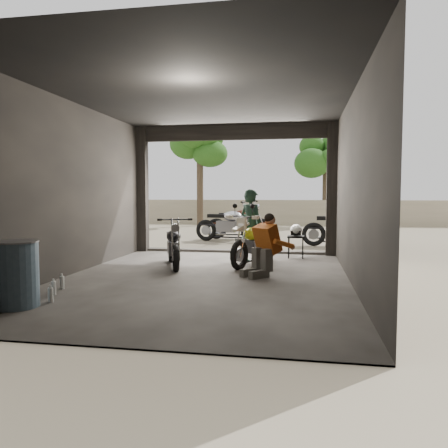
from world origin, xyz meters
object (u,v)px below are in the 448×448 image
(rider, at_px, (251,226))
(stool, at_px, (296,239))
(outside_bike_a, at_px, (228,221))
(main_bike, at_px, (254,240))
(outside_bike_b, at_px, (239,220))
(mechanic, at_px, (262,247))
(helmet, at_px, (296,230))
(outside_bike_c, at_px, (341,224))
(oil_drum, at_px, (16,275))
(left_bike, at_px, (173,242))
(sign_post, at_px, (344,183))

(rider, bearing_deg, stool, -103.76)
(outside_bike_a, bearing_deg, main_bike, -155.05)
(outside_bike_b, xyz_separation_m, rider, (0.98, -4.97, 0.16))
(main_bike, relative_size, outside_bike_b, 0.85)
(outside_bike_a, height_order, outside_bike_b, outside_bike_b)
(rider, bearing_deg, outside_bike_a, -39.14)
(mechanic, height_order, stool, mechanic)
(outside_bike_b, distance_m, stool, 4.56)
(outside_bike_b, distance_m, helmet, 4.52)
(outside_bike_c, bearing_deg, mechanic, 164.26)
(rider, distance_m, stool, 1.31)
(outside_bike_a, xyz_separation_m, outside_bike_c, (3.36, -0.77, 0.00))
(outside_bike_b, height_order, outside_bike_c, outside_bike_b)
(outside_bike_c, height_order, oil_drum, outside_bike_c)
(left_bike, bearing_deg, main_bike, -5.98)
(left_bike, relative_size, rider, 0.95)
(outside_bike_a, bearing_deg, rider, -154.99)
(left_bike, distance_m, helmet, 2.98)
(stool, height_order, sign_post, sign_post)
(mechanic, distance_m, helmet, 2.51)
(helmet, bearing_deg, left_bike, -168.37)
(left_bike, relative_size, outside_bike_a, 0.81)
(main_bike, height_order, mechanic, mechanic)
(outside_bike_c, relative_size, sign_post, 0.72)
(outside_bike_a, relative_size, helmet, 6.49)
(stool, xyz_separation_m, sign_post, (1.23, 1.80, 1.33))
(left_bike, xyz_separation_m, sign_post, (3.68, 3.45, 1.27))
(outside_bike_c, distance_m, sign_post, 1.33)
(sign_post, bearing_deg, mechanic, -95.61)
(left_bike, height_order, outside_bike_b, outside_bike_b)
(oil_drum, bearing_deg, rider, 58.60)
(sign_post, bearing_deg, left_bike, -119.29)
(rider, bearing_deg, oil_drum, 93.20)
(main_bike, height_order, oil_drum, main_bike)
(outside_bike_c, bearing_deg, stool, 158.08)
(mechanic, height_order, helmet, mechanic)
(main_bike, xyz_separation_m, mechanic, (0.27, -1.19, 0.01))
(rider, bearing_deg, main_bike, 140.18)
(outside_bike_c, height_order, rider, rider)
(left_bike, xyz_separation_m, outside_bike_a, (0.32, 4.90, 0.12))
(helmet, xyz_separation_m, sign_post, (1.23, 1.76, 1.12))
(outside_bike_b, height_order, rider, rider)
(outside_bike_c, xyz_separation_m, rider, (-2.17, -3.31, 0.16))
(left_bike, relative_size, mechanic, 1.37)
(rider, height_order, mechanic, rider)
(left_bike, bearing_deg, outside_bike_c, 27.14)
(outside_bike_a, distance_m, oil_drum, 8.48)
(oil_drum, bearing_deg, outside_bike_c, 57.80)
(outside_bike_b, height_order, stool, outside_bike_b)
(left_bike, distance_m, outside_bike_b, 5.81)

